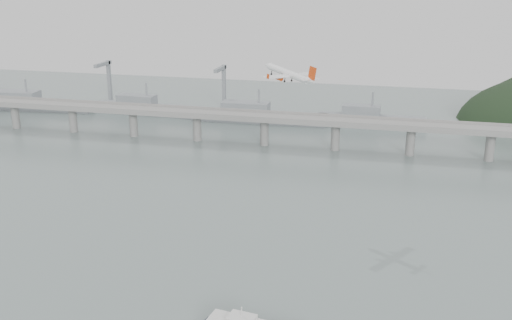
# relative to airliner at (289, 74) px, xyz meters

# --- Properties ---
(ground) EXTENTS (900.00, 900.00, 0.00)m
(ground) POSITION_rel_airliner_xyz_m (-11.25, -73.01, -72.89)
(ground) COLOR slate
(ground) RESTS_ON ground
(bridge) EXTENTS (800.00, 22.00, 23.90)m
(bridge) POSITION_rel_airliner_xyz_m (-12.41, 126.99, -55.24)
(bridge) COLOR gray
(bridge) RESTS_ON ground
(distant_fleet) EXTENTS (453.00, 60.90, 40.00)m
(distant_fleet) POSITION_rel_airliner_xyz_m (-166.61, 192.07, -66.67)
(distant_fleet) COLOR slate
(distant_fleet) RESTS_ON ground
(airliner) EXTENTS (29.63, 27.74, 9.15)m
(airliner) POSITION_rel_airliner_xyz_m (0.00, 0.00, 0.00)
(airliner) COLOR white
(airliner) RESTS_ON ground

